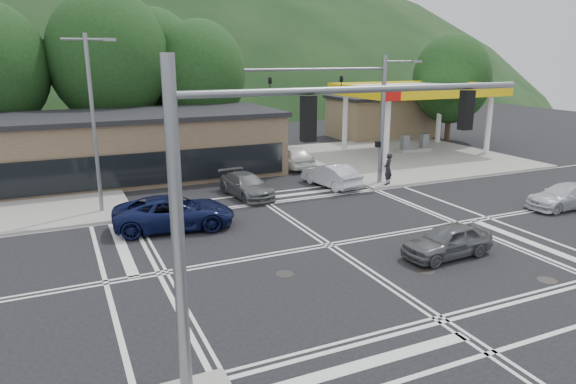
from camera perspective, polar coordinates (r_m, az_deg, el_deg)
name	(u,v)px	position (r m, az deg, el deg)	size (l,w,h in m)	color
ground	(329,245)	(22.42, 4.56, -5.89)	(120.00, 120.00, 0.00)	black
sidewalk_ne	(402,156)	(42.52, 12.52, 3.89)	(16.00, 16.00, 0.15)	gray
gas_station_canopy	(418,92)	(43.88, 14.22, 10.67)	(12.32, 8.34, 5.75)	silver
convenience_store	(383,118)	(53.16, 10.50, 8.13)	(10.00, 6.00, 3.80)	#846B4F
commercial_row	(96,150)	(35.84, -20.58, 4.41)	(24.00, 8.00, 4.00)	brown
hill_north	(108,97)	(109.04, -19.35, 9.90)	(252.00, 126.00, 140.00)	black
tree_n_b	(108,58)	(42.48, -19.33, 13.90)	(9.00, 9.00, 12.98)	#382619
tree_n_c	(199,74)	(43.77, -9.82, 12.80)	(7.60, 7.60, 10.87)	#382619
tree_n_e	(153,65)	(47.01, -14.79, 13.46)	(8.40, 8.40, 11.98)	#382619
tree_ne	(451,79)	(51.42, 17.71, 11.88)	(7.20, 7.20, 9.99)	#382619
streetlight_nw	(94,116)	(27.48, -20.75, 7.91)	(2.50, 0.25, 9.00)	slate
signal_mast_ne	(366,105)	(31.71, 8.62, 9.55)	(11.65, 0.30, 8.00)	slate
signal_mast_sw	(259,190)	(11.16, -3.27, 0.23)	(9.14, 0.28, 8.00)	slate
car_blue_west	(174,213)	(24.80, -12.51, -2.24)	(2.59, 5.62, 1.56)	#0D133B
car_grey_center	(447,241)	(21.89, 17.29, -5.19)	(1.59, 3.95, 1.35)	#535557
car_silver_east	(564,196)	(31.26, 28.35, -0.43)	(1.80, 4.42, 1.28)	silver
car_queue_a	(331,175)	(32.13, 4.80, 1.88)	(1.54, 4.41, 1.45)	silver
car_queue_b	(293,156)	(37.63, 0.53, 4.00)	(1.94, 4.82, 1.64)	white
car_northbound	(246,185)	(29.87, -4.64, 0.75)	(1.86, 4.57, 1.33)	#555759
pedestrian	(388,169)	(32.49, 11.04, 2.53)	(0.72, 0.47, 1.96)	black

